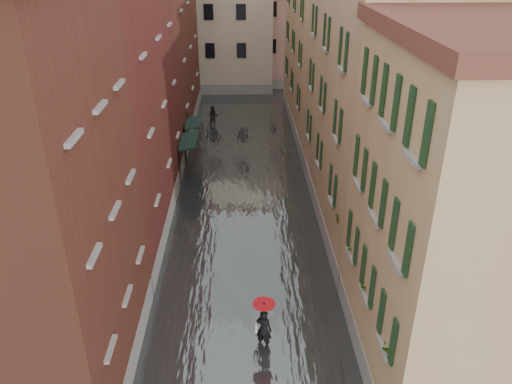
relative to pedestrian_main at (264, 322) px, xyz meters
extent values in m
plane|color=#5C5D5F|center=(-0.62, 0.95, -1.20)|extent=(120.00, 120.00, 0.00)
cube|color=#3E4345|center=(-0.62, 13.95, -1.10)|extent=(10.00, 60.00, 0.20)
cube|color=brown|center=(-7.62, -1.05, 5.30)|extent=(6.00, 8.00, 13.00)
cube|color=maroon|center=(-7.62, 9.95, 5.05)|extent=(6.00, 14.00, 12.50)
cube|color=brown|center=(-7.62, 24.95, 5.80)|extent=(6.00, 16.00, 14.00)
cube|color=#A77B56|center=(6.38, -1.05, 4.55)|extent=(6.00, 8.00, 11.50)
cube|color=tan|center=(6.38, 9.95, 5.30)|extent=(6.00, 14.00, 13.00)
cube|color=#A77B56|center=(6.38, 24.95, 4.55)|extent=(6.00, 16.00, 11.50)
cube|color=beige|center=(-3.62, 38.95, 5.30)|extent=(12.00, 9.00, 13.00)
cube|color=tan|center=(5.38, 40.95, 4.80)|extent=(10.00, 9.00, 12.00)
cube|color=black|center=(-4.07, 15.51, 1.35)|extent=(1.09, 3.28, 0.31)
cylinder|color=black|center=(-4.57, 13.87, 0.20)|extent=(0.06, 0.06, 2.80)
cylinder|color=black|center=(-4.57, 17.15, 0.20)|extent=(0.06, 0.06, 2.80)
cube|color=black|center=(-4.07, 18.98, 1.35)|extent=(1.09, 2.72, 0.31)
cylinder|color=black|center=(-4.57, 17.62, 0.20)|extent=(0.06, 0.06, 2.80)
cylinder|color=black|center=(-4.57, 20.34, 0.20)|extent=(0.06, 0.06, 2.80)
cube|color=#996432|center=(3.50, -3.61, 1.95)|extent=(0.22, 0.85, 0.18)
imported|color=#265926|center=(3.50, -3.61, 2.37)|extent=(0.59, 0.51, 0.66)
cube|color=#996432|center=(3.50, -0.76, 1.95)|extent=(0.22, 0.85, 0.18)
imported|color=#265926|center=(3.50, -0.76, 2.37)|extent=(0.59, 0.51, 0.66)
cube|color=#996432|center=(3.50, 1.57, 1.95)|extent=(0.22, 0.85, 0.18)
imported|color=#265926|center=(3.50, 1.57, 2.37)|extent=(0.59, 0.51, 0.66)
cube|color=#996432|center=(3.50, 4.17, 1.95)|extent=(0.22, 0.85, 0.18)
imported|color=#265926|center=(3.50, 4.17, 2.37)|extent=(0.59, 0.51, 0.66)
imported|color=black|center=(0.00, 0.00, -0.34)|extent=(0.75, 0.64, 1.73)
cube|color=#BBB79B|center=(-0.28, 0.05, -0.25)|extent=(0.08, 0.30, 0.38)
cylinder|color=black|center=(0.00, 0.00, 0.15)|extent=(0.02, 0.02, 1.00)
cone|color=#B60C12|center=(0.00, 0.00, 0.72)|extent=(0.88, 0.88, 0.28)
imported|color=black|center=(-3.03, 25.36, -0.32)|extent=(0.86, 0.67, 1.76)
camera|label=1|loc=(-0.73, -14.29, 12.58)|focal=35.00mm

